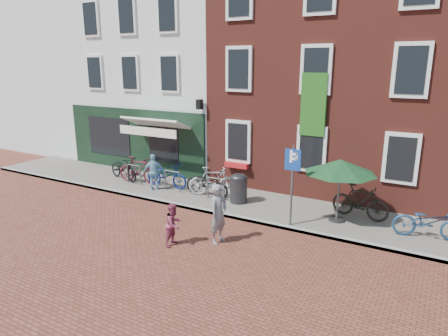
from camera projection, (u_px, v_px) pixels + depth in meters
The scene contains 18 objects.
ground at pixel (187, 209), 14.09m from camera, with size 80.00×80.00×0.00m, color brown.
sidewalk at pixel (231, 200), 14.86m from camera, with size 24.00×3.00×0.10m, color slate.
building_stucco at pixel (183, 73), 21.22m from camera, with size 8.00×8.00×9.00m, color silver.
building_brick_mid at pixel (310, 64), 17.75m from camera, with size 6.00×8.00×10.00m, color maroon.
filler_left at pixel (84, 72), 24.81m from camera, with size 7.00×8.00×9.00m, color silver.
litter_bin at pixel (239, 187), 14.35m from camera, with size 0.62×0.62×1.14m.
parking_sign at pixel (292, 173), 12.02m from camera, with size 0.50×0.08×2.53m.
parasol at pixel (341, 164), 12.30m from camera, with size 2.27×2.27×2.13m.
woman at pixel (218, 214), 11.28m from camera, with size 0.63×0.42×1.74m, color slate.
boy at pixel (174, 224), 11.17m from camera, with size 0.60×0.47×1.23m, color #91354E.
cafe_person at pixel (154, 172), 15.79m from camera, with size 0.85×0.35×1.45m, color #7DB4CE.
bicycle_0 at pixel (124, 168), 17.23m from camera, with size 0.67×1.92×1.01m, color black.
bicycle_1 at pixel (139, 170), 16.77m from camera, with size 0.53×1.86×1.12m, color #561724.
bicycle_2 at pixel (167, 175), 16.16m from camera, with size 0.67×1.92×1.01m, color navy.
bicycle_3 at pixel (213, 181), 15.14m from camera, with size 0.53×1.86×1.12m, color #9A9B9D.
bicycle_4 at pixel (207, 183), 15.04m from camera, with size 0.67×1.92×1.01m, color black.
bicycle_5 at pixel (360, 202), 12.88m from camera, with size 0.53×1.86×1.12m, color black.
bicycle_6 at pixel (428, 222), 11.39m from camera, with size 0.67×1.92×1.01m, color navy.
Camera 1 is at (7.71, -10.86, 4.98)m, focal length 31.85 mm.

